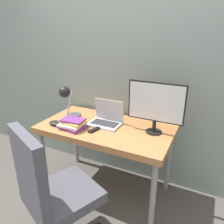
# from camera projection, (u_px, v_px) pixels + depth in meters

# --- Properties ---
(ground_plane) EXTENTS (12.00, 12.00, 0.00)m
(ground_plane) POSITION_uv_depth(u_px,v_px,m) (90.00, 209.00, 2.17)
(ground_plane) COLOR #514C47
(wall_back) EXTENTS (8.00, 0.05, 2.60)m
(wall_back) POSITION_uv_depth(u_px,v_px,m) (123.00, 66.00, 2.34)
(wall_back) COLOR gray
(wall_back) RESTS_ON ground_plane
(desk) EXTENTS (1.32, 0.71, 0.77)m
(desk) POSITION_uv_depth(u_px,v_px,m) (106.00, 133.00, 2.22)
(desk) COLOR #B77542
(desk) RESTS_ON ground_plane
(laptop) EXTENTS (0.32, 0.23, 0.24)m
(laptop) POSITION_uv_depth(u_px,v_px,m) (106.00, 119.00, 2.23)
(laptop) COLOR silver
(laptop) RESTS_ON desk
(monitor) EXTENTS (0.52, 0.15, 0.48)m
(monitor) POSITION_uv_depth(u_px,v_px,m) (156.00, 104.00, 1.96)
(monitor) COLOR black
(monitor) RESTS_ON desk
(desk_lamp) EXTENTS (0.15, 0.27, 0.37)m
(desk_lamp) POSITION_uv_depth(u_px,v_px,m) (67.00, 97.00, 2.26)
(desk_lamp) COLOR #4C4C51
(desk_lamp) RESTS_ON desk
(office_chair) EXTENTS (0.64, 0.66, 1.08)m
(office_chair) POSITION_uv_depth(u_px,v_px,m) (51.00, 189.00, 1.61)
(office_chair) COLOR black
(office_chair) RESTS_ON ground_plane
(book_stack) EXTENTS (0.29, 0.23, 0.09)m
(book_stack) POSITION_uv_depth(u_px,v_px,m) (72.00, 124.00, 2.14)
(book_stack) COLOR #753384
(book_stack) RESTS_ON desk
(tv_remote) EXTENTS (0.11, 0.14, 0.02)m
(tv_remote) POSITION_uv_depth(u_px,v_px,m) (77.00, 129.00, 2.11)
(tv_remote) COLOR #4C4C51
(tv_remote) RESTS_ON desk
(media_remote) EXTENTS (0.07, 0.14, 0.02)m
(media_remote) POSITION_uv_depth(u_px,v_px,m) (94.00, 130.00, 2.09)
(media_remote) COLOR black
(media_remote) RESTS_ON desk
(game_controller) EXTENTS (0.14, 0.10, 0.04)m
(game_controller) POSITION_uv_depth(u_px,v_px,m) (56.00, 123.00, 2.21)
(game_controller) COLOR black
(game_controller) RESTS_ON desk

